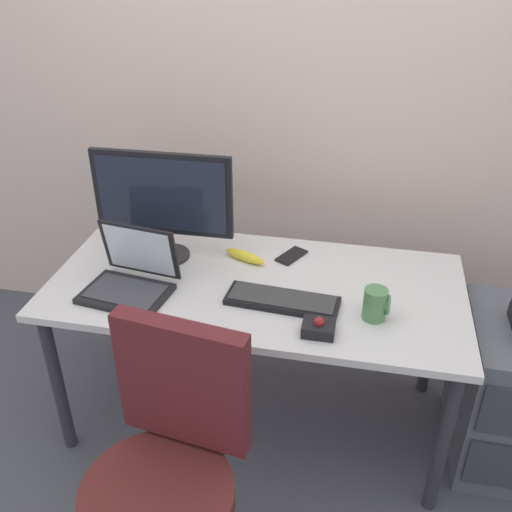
{
  "coord_description": "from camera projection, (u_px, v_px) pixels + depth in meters",
  "views": [
    {
      "loc": [
        0.37,
        -1.8,
        1.91
      ],
      "look_at": [
        0.0,
        0.0,
        0.82
      ],
      "focal_mm": 40.29,
      "sensor_mm": 36.0,
      "label": 1
    }
  ],
  "objects": [
    {
      "name": "ground_plane",
      "position": [
        256.0,
        414.0,
        2.56
      ],
      "size": [
        8.0,
        8.0,
        0.0
      ],
      "primitive_type": "plane",
      "color": "#494953"
    },
    {
      "name": "back_wall",
      "position": [
        290.0,
        55.0,
        2.46
      ],
      "size": [
        6.0,
        0.1,
        2.8
      ],
      "primitive_type": "cube",
      "color": "beige",
      "rests_on": "ground"
    },
    {
      "name": "desk",
      "position": [
        256.0,
        298.0,
        2.24
      ],
      "size": [
        1.58,
        0.75,
        0.7
      ],
      "color": "silver",
      "rests_on": "ground"
    },
    {
      "name": "office_chair",
      "position": [
        169.0,
        492.0,
        1.69
      ],
      "size": [
        0.52,
        0.52,
        0.97
      ],
      "color": "black",
      "rests_on": "ground"
    },
    {
      "name": "monitor_main",
      "position": [
        163.0,
        199.0,
        2.24
      ],
      "size": [
        0.56,
        0.18,
        0.45
      ],
      "color": "#262628",
      "rests_on": "desk"
    },
    {
      "name": "keyboard",
      "position": [
        282.0,
        300.0,
        2.08
      ],
      "size": [
        0.42,
        0.16,
        0.03
      ],
      "color": "black",
      "rests_on": "desk"
    },
    {
      "name": "laptop",
      "position": [
        131.0,
        277.0,
        2.13
      ],
      "size": [
        0.34,
        0.3,
        0.24
      ],
      "color": "black",
      "rests_on": "desk"
    },
    {
      "name": "trackball_mouse",
      "position": [
        319.0,
        327.0,
        1.92
      ],
      "size": [
        0.11,
        0.09,
        0.07
      ],
      "color": "black",
      "rests_on": "desk"
    },
    {
      "name": "coffee_mug",
      "position": [
        376.0,
        304.0,
        1.98
      ],
      "size": [
        0.09,
        0.08,
        0.12
      ],
      "color": "#4D804C",
      "rests_on": "desk"
    },
    {
      "name": "cell_phone",
      "position": [
        292.0,
        256.0,
        2.37
      ],
      "size": [
        0.13,
        0.16,
        0.01
      ],
      "primitive_type": "cube",
      "rotation": [
        0.0,
        0.0,
        -0.48
      ],
      "color": "black",
      "rests_on": "desk"
    },
    {
      "name": "banana",
      "position": [
        245.0,
        256.0,
        2.33
      ],
      "size": [
        0.19,
        0.11,
        0.04
      ],
      "primitive_type": "ellipsoid",
      "rotation": [
        0.0,
        0.0,
        2.75
      ],
      "color": "yellow",
      "rests_on": "desk"
    }
  ]
}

